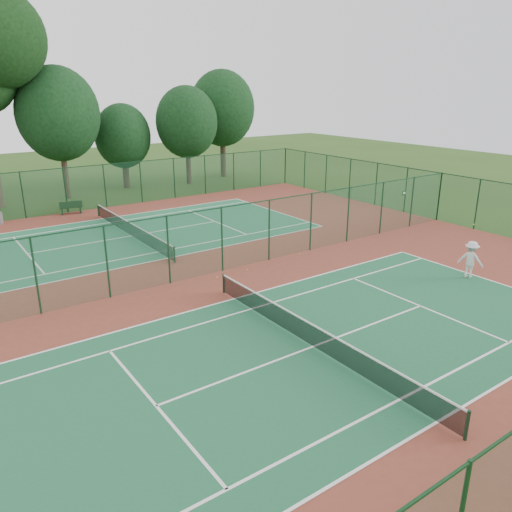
# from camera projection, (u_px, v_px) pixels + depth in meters

# --- Properties ---
(ground) EXTENTS (120.00, 120.00, 0.00)m
(ground) POSITION_uv_depth(u_px,v_px,m) (197.00, 277.00, 25.83)
(ground) COLOR #2A4B17
(ground) RESTS_ON ground
(red_pad) EXTENTS (40.00, 36.00, 0.01)m
(red_pad) POSITION_uv_depth(u_px,v_px,m) (197.00, 277.00, 25.83)
(red_pad) COLOR brown
(red_pad) RESTS_ON ground
(court_near) EXTENTS (23.77, 10.97, 0.01)m
(court_near) POSITION_uv_depth(u_px,v_px,m) (313.00, 347.00, 18.87)
(court_near) COLOR #1C5B38
(court_near) RESTS_ON red_pad
(court_far) EXTENTS (23.77, 10.97, 0.01)m
(court_far) POSITION_uv_depth(u_px,v_px,m) (131.00, 236.00, 32.79)
(court_far) COLOR #216B43
(court_far) RESTS_ON red_pad
(fence_north) EXTENTS (40.00, 0.09, 3.50)m
(fence_north) POSITION_uv_depth(u_px,v_px,m) (86.00, 188.00, 39.18)
(fence_north) COLOR #174730
(fence_north) RESTS_ON ground
(fence_east) EXTENTS (0.09, 36.00, 3.50)m
(fence_east) POSITION_uv_depth(u_px,v_px,m) (439.00, 197.00, 36.17)
(fence_east) COLOR #194D34
(fence_east) RESTS_ON ground
(fence_divider) EXTENTS (40.00, 0.09, 3.50)m
(fence_divider) POSITION_uv_depth(u_px,v_px,m) (196.00, 244.00, 25.26)
(fence_divider) COLOR #1A5032
(fence_divider) RESTS_ON ground
(tennis_net_near) EXTENTS (0.10, 12.90, 0.97)m
(tennis_net_near) POSITION_uv_depth(u_px,v_px,m) (313.00, 334.00, 18.70)
(tennis_net_near) COLOR #12331E
(tennis_net_near) RESTS_ON ground
(tennis_net_far) EXTENTS (0.10, 12.90, 0.97)m
(tennis_net_far) POSITION_uv_depth(u_px,v_px,m) (130.00, 228.00, 32.62)
(tennis_net_far) COLOR #13341E
(tennis_net_far) RESTS_ON ground
(player_near) EXTENTS (1.10, 1.42, 1.93)m
(player_near) POSITION_uv_depth(u_px,v_px,m) (471.00, 259.00, 25.42)
(player_near) COLOR silver
(player_near) RESTS_ON court_near
(bench) EXTENTS (1.72, 0.78, 1.03)m
(bench) POSITION_uv_depth(u_px,v_px,m) (71.00, 207.00, 38.22)
(bench) COLOR black
(bench) RESTS_ON red_pad
(stray_ball_a) EXTENTS (0.07, 0.07, 0.07)m
(stray_ball_a) POSITION_uv_depth(u_px,v_px,m) (247.00, 270.00, 26.69)
(stray_ball_a) COLOR gold
(stray_ball_a) RESTS_ON red_pad
(stray_ball_b) EXTENTS (0.07, 0.07, 0.07)m
(stray_ball_b) POSITION_uv_depth(u_px,v_px,m) (300.00, 254.00, 29.20)
(stray_ball_b) COLOR gold
(stray_ball_b) RESTS_ON red_pad
(stray_ball_c) EXTENTS (0.07, 0.07, 0.07)m
(stray_ball_c) POSITION_uv_depth(u_px,v_px,m) (217.00, 277.00, 25.63)
(stray_ball_c) COLOR #CBE936
(stray_ball_c) RESTS_ON red_pad
(evergreen_row) EXTENTS (39.00, 5.00, 12.00)m
(evergreen_row) POSITION_uv_depth(u_px,v_px,m) (72.00, 196.00, 44.86)
(evergreen_row) COLOR black
(evergreen_row) RESTS_ON ground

